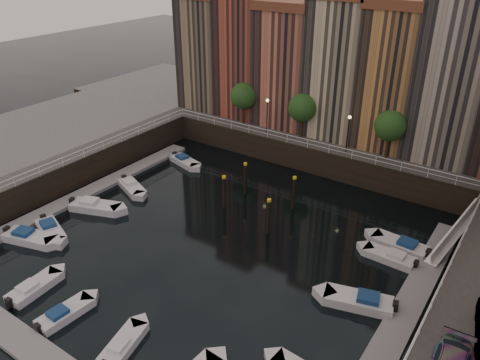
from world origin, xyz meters
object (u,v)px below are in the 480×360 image
Objects in this scene: mooring_pilings at (258,195)px; boat_left_0 at (29,237)px; boat_left_2 at (95,206)px; gangway at (457,229)px; boat_left_1 at (50,230)px.

mooring_pilings is 20.71m from boat_left_0.
boat_left_2 is (0.48, 6.74, 0.01)m from boat_left_0.
boat_left_0 is at bearing -114.44° from boat_left_2.
mooring_pilings is 15.79m from boat_left_2.
mooring_pilings is 1.18× the size of boat_left_2.
boat_left_2 is at bearing 69.65° from boat_left_0.
mooring_pilings is (-17.12, -4.04, -0.27)m from gangway.
boat_left_0 is (-13.40, -15.74, -1.26)m from mooring_pilings.
gangway is at bearing 51.17° from boat_left_1.
boat_left_0 reaches higher than boat_left_1.
gangway is 1.75× the size of boat_left_1.
gangway reaches higher than mooring_pilings.
gangway reaches higher than boat_left_2.
mooring_pilings is at bearing -166.71° from gangway.
boat_left_2 is (-30.04, -13.04, -1.52)m from gangway.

